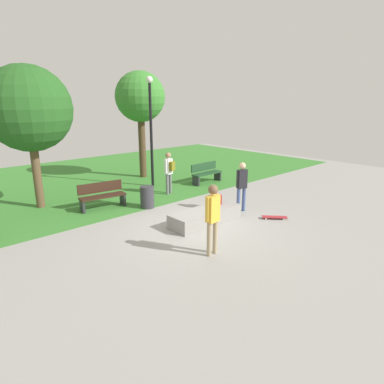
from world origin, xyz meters
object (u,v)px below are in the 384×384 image
(backpack_on_ledge, at_px, (217,199))
(tree_young_birch, at_px, (140,98))
(skateboard_by_ledge, at_px, (274,217))
(concrete_ledge, at_px, (206,216))
(lamp_post, at_px, (151,122))
(pedestrian_with_backpack, at_px, (169,169))
(tree_leaning_ash, at_px, (29,109))
(trash_bin, at_px, (147,197))
(park_bench_near_lamppost, at_px, (206,172))
(skater_performing_trick, at_px, (213,214))
(park_bench_far_right, at_px, (102,195))
(skater_watching, at_px, (242,183))

(backpack_on_ledge, relative_size, tree_young_birch, 0.06)
(skateboard_by_ledge, bearing_deg, backpack_on_ledge, 130.21)
(concrete_ledge, relative_size, lamp_post, 0.52)
(lamp_post, height_order, pedestrian_with_backpack, lamp_post)
(tree_leaning_ash, relative_size, lamp_post, 1.04)
(trash_bin, xyz_separation_m, pedestrian_with_backpack, (1.69, 0.85, 0.64))
(skateboard_by_ledge, bearing_deg, park_bench_near_lamppost, 69.93)
(trash_bin, distance_m, pedestrian_with_backpack, 2.00)
(skater_performing_trick, relative_size, tree_young_birch, 0.36)
(tree_young_birch, distance_m, pedestrian_with_backpack, 4.45)
(park_bench_far_right, distance_m, pedestrian_with_backpack, 2.96)
(tree_leaning_ash, distance_m, lamp_post, 4.80)
(skateboard_by_ledge, bearing_deg, skater_performing_trick, -173.20)
(park_bench_far_right, bearing_deg, lamp_post, 22.92)
(concrete_ledge, xyz_separation_m, skater_watching, (1.68, -0.04, 0.78))
(skateboard_by_ledge, relative_size, tree_young_birch, 0.14)
(tree_young_birch, bearing_deg, skateboard_by_ledge, -92.58)
(park_bench_near_lamppost, bearing_deg, concrete_ledge, -135.09)
(skateboard_by_ledge, bearing_deg, tree_leaning_ash, 128.72)
(skater_watching, bearing_deg, tree_leaning_ash, 133.73)
(concrete_ledge, xyz_separation_m, park_bench_far_right, (-1.67, 3.51, 0.26))
(skater_performing_trick, bearing_deg, backpack_on_ledge, 41.06)
(skater_performing_trick, relative_size, pedestrian_with_backpack, 1.05)
(backpack_on_ledge, distance_m, tree_leaning_ash, 6.93)
(skater_performing_trick, bearing_deg, tree_leaning_ash, 104.99)
(backpack_on_ledge, bearing_deg, skater_watching, 87.33)
(park_bench_far_right, relative_size, tree_young_birch, 0.33)
(skateboard_by_ledge, height_order, park_bench_near_lamppost, park_bench_near_lamppost)
(concrete_ledge, height_order, pedestrian_with_backpack, pedestrian_with_backpack)
(skater_performing_trick, height_order, skater_watching, skater_performing_trick)
(park_bench_near_lamppost, relative_size, tree_leaning_ash, 0.33)
(concrete_ledge, distance_m, backpack_on_ledge, 0.78)
(skateboard_by_ledge, height_order, trash_bin, trash_bin)
(tree_leaning_ash, relative_size, trash_bin, 6.26)
(pedestrian_with_backpack, bearing_deg, park_bench_far_right, 176.57)
(pedestrian_with_backpack, bearing_deg, skater_performing_trick, -118.05)
(skateboard_by_ledge, distance_m, park_bench_near_lamppost, 5.29)
(park_bench_near_lamppost, xyz_separation_m, trash_bin, (-4.15, -1.19, -0.09))
(tree_leaning_ash, xyz_separation_m, lamp_post, (4.75, -0.27, -0.62))
(park_bench_near_lamppost, distance_m, pedestrian_with_backpack, 2.53)
(tree_leaning_ash, height_order, lamp_post, tree_leaning_ash)
(trash_bin, relative_size, pedestrian_with_backpack, 0.46)
(skater_performing_trick, height_order, skateboard_by_ledge, skater_performing_trick)
(tree_leaning_ash, bearing_deg, trash_bin, -43.33)
(backpack_on_ledge, relative_size, lamp_post, 0.07)
(tree_leaning_ash, distance_m, trash_bin, 4.89)
(pedestrian_with_backpack, bearing_deg, lamp_post, 80.18)
(concrete_ledge, xyz_separation_m, tree_leaning_ash, (-3.25, 5.12, 3.20))
(backpack_on_ledge, xyz_separation_m, skater_watching, (1.02, -0.19, 0.40))
(tree_leaning_ash, bearing_deg, skater_performing_trick, -75.01)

